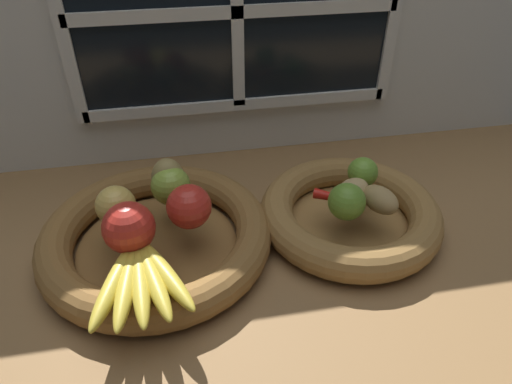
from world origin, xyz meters
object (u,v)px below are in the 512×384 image
lime_near (347,202)px  chili_pepper (348,200)px  apple_green_back (171,186)px  fruit_bowl_right (350,214)px  fruit_bowl_left (156,237)px  apple_red_right (189,207)px  potato_small (380,200)px  apple_red_front (129,228)px  banana_bunch_front (140,277)px  potato_large (353,190)px  pear_brown (168,179)px  apple_golden_left (116,205)px  lime_far (363,172)px

lime_near → chili_pepper: size_ratio=0.52×
apple_green_back → chili_pepper: size_ratio=0.56×
fruit_bowl_right → lime_near: 8.01cm
apple_green_back → chili_pepper: apple_green_back is taller
fruit_bowl_left → apple_red_right: size_ratio=5.34×
apple_green_back → potato_small: size_ratio=0.96×
apple_green_back → apple_red_front: bearing=-121.6°
banana_bunch_front → potato_large: size_ratio=3.08×
apple_red_front → fruit_bowl_left: bearing=59.4°
fruit_bowl_left → apple_red_right: 9.16cm
pear_brown → banana_bunch_front: size_ratio=0.40×
banana_bunch_front → fruit_bowl_right: bearing=20.1°
lime_near → apple_red_front: bearing=-177.9°
apple_golden_left → lime_far: (43.15, 2.66, -0.52)cm
fruit_bowl_right → apple_red_front: 38.52cm
apple_red_front → potato_small: size_ratio=1.13×
banana_bunch_front → chili_pepper: banana_bunch_front is taller
fruit_bowl_left → lime_near: (31.49, -4.16, 6.27)cm
fruit_bowl_right → potato_large: size_ratio=5.31×
lime_near → lime_far: size_ratio=1.14×
apple_green_back → potato_large: size_ratio=1.12×
apple_golden_left → banana_bunch_front: bearing=-75.5°
fruit_bowl_left → banana_bunch_front: banana_bunch_front is taller
apple_golden_left → potato_small: 43.64cm
apple_golden_left → apple_red_front: size_ratio=0.82×
banana_bunch_front → lime_far: (39.34, 17.36, 1.43)cm
apple_red_front → chili_pepper: (36.28, 4.23, -3.02)cm
banana_bunch_front → lime_far: lime_far is taller
apple_red_right → pear_brown: size_ratio=0.96×
apple_golden_left → apple_red_front: (2.45, -6.91, 0.73)cm
potato_large → lime_near: lime_near is taller
fruit_bowl_right → apple_golden_left: (-39.91, 1.51, 6.38)cm
fruit_bowl_right → lime_near: lime_near is taller
apple_golden_left → lime_near: (37.14, -5.67, -0.13)cm
apple_red_front → potato_small: bearing=2.8°
apple_red_right → potato_small: apple_red_right is taller
chili_pepper → banana_bunch_front: bearing=-130.1°
apple_red_front → lime_near: (34.69, 1.24, -0.86)cm
potato_small → lime_near: lime_near is taller
banana_bunch_front → chili_pepper: 36.92cm
fruit_bowl_left → fruit_bowl_right: same height
fruit_bowl_left → apple_green_back: apple_green_back is taller
chili_pepper → apple_red_right: bearing=-148.5°
banana_bunch_front → potato_small: (39.53, 9.76, 0.87)cm
banana_bunch_front → potato_small: potato_small is taller
apple_golden_left → pear_brown: size_ratio=0.86×
potato_small → lime_near: bearing=-173.3°
fruit_bowl_right → apple_red_front: apple_red_front is taller
fruit_bowl_left → lime_far: bearing=6.3°
pear_brown → banana_bunch_front: pear_brown is taller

